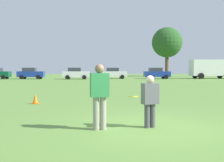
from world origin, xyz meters
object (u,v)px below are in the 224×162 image
player_defender (150,99)px  parked_car_mid_right (114,73)px  parked_car_mid_left (31,73)px  parked_car_near_right (157,73)px  parked_car_center (76,73)px  traffic_cone (35,99)px  player_thrower (100,93)px  frisbee (133,97)px  box_truck (214,68)px

player_defender → parked_car_mid_right: bearing=88.2°
parked_car_mid_left → parked_car_near_right: (20.51, -0.39, 0.00)m
parked_car_center → parked_car_mid_right: same height
traffic_cone → parked_car_near_right: 34.29m
player_defender → parked_car_center: (-4.94, 36.54, 0.13)m
traffic_cone → parked_car_center: size_ratio=0.11×
player_thrower → frisbee: 0.90m
parked_car_mid_left → box_truck: (30.54, 0.37, 0.83)m
traffic_cone → parked_car_mid_right: (5.47, 32.90, 0.69)m
player_thrower → parked_car_mid_right: (2.56, 38.45, -0.05)m
traffic_cone → box_truck: bearing=55.4°
player_defender → parked_car_center: 36.87m
parked_car_mid_right → player_thrower: bearing=-93.8°
traffic_cone → box_truck: (22.52, 32.68, 1.52)m
parked_car_mid_right → box_truck: 17.07m
frisbee → box_truck: (18.72, 38.17, 0.89)m
parked_car_mid_left → player_defender: bearing=-71.9°
player_thrower → parked_car_mid_left: (-10.93, 37.86, -0.05)m
player_defender → frisbee: size_ratio=5.24×
player_defender → parked_car_mid_left: (-12.30, 37.66, 0.13)m
parked_car_center → parked_car_mid_right: bearing=15.6°
player_thrower → parked_car_mid_left: bearing=106.1°
frisbee → player_defender: bearing=15.4°
parked_car_mid_right → parked_car_center: bearing=-164.4°
parked_car_center → parked_car_mid_right: 6.37m
parked_car_center → traffic_cone: bearing=-88.8°
player_defender → box_truck: 42.19m
parked_car_mid_right → parked_car_near_right: bearing=-7.9°
parked_car_near_right → parked_car_center: bearing=-176.8°
parked_car_center → parked_car_near_right: 13.17m
frisbee → parked_car_mid_right: size_ratio=0.06×
parked_car_near_right → parked_car_mid_right: bearing=172.1°
player_thrower → frisbee: (0.89, 0.07, -0.11)m
frisbee → traffic_cone: 6.70m
parked_car_near_right → box_truck: box_truck is taller
parked_car_center → frisbee: bearing=-83.1°
player_defender → box_truck: (18.24, 38.04, 0.96)m
frisbee → parked_car_mid_left: (-11.82, 37.80, 0.06)m
traffic_cone → parked_car_center: bearing=91.2°
traffic_cone → parked_car_mid_left: size_ratio=0.11×
parked_car_mid_left → parked_car_near_right: 20.51m
parked_car_mid_left → parked_car_center: 7.44m
parked_car_mid_left → traffic_cone: bearing=-76.1°
parked_car_mid_right → box_truck: size_ratio=0.50×
player_defender → frisbee: (-0.48, -0.13, 0.07)m
parked_car_mid_right → frisbee: bearing=-92.5°
frisbee → parked_car_center: parked_car_center is taller
parked_car_mid_left → parked_car_center: size_ratio=1.00×
traffic_cone → parked_car_mid_right: parked_car_mid_right is taller
parked_car_center → parked_car_near_right: (13.15, 0.74, 0.00)m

